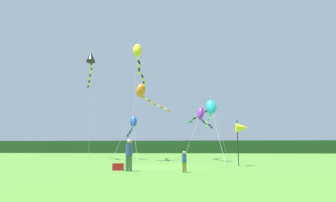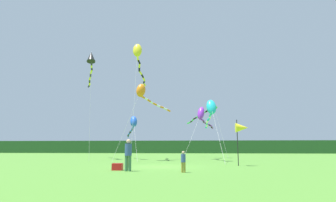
# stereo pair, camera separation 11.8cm
# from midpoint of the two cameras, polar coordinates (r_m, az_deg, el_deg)

# --- Properties ---
(ground_plane) EXTENTS (120.00, 120.00, 0.00)m
(ground_plane) POSITION_cam_midpoint_polar(r_m,az_deg,el_deg) (19.66, -1.82, -13.35)
(ground_plane) COLOR #4C842D
(distant_treeline) EXTENTS (108.00, 3.11, 2.82)m
(distant_treeline) POSITION_cam_midpoint_polar(r_m,az_deg,el_deg) (64.51, 3.15, -9.41)
(distant_treeline) COLOR #234C23
(distant_treeline) RESTS_ON ground
(person_adult) EXTENTS (0.39, 0.39, 1.77)m
(person_adult) POSITION_cam_midpoint_polar(r_m,az_deg,el_deg) (16.00, -8.25, -10.59)
(person_adult) COLOR #3F724C
(person_adult) RESTS_ON ground
(person_child) EXTENTS (0.25, 0.25, 1.12)m
(person_child) POSITION_cam_midpoint_polar(r_m,az_deg,el_deg) (15.08, 3.13, -12.13)
(person_child) COLOR olive
(person_child) RESTS_ON ground
(cooler_box) EXTENTS (0.59, 0.41, 0.40)m
(cooler_box) POSITION_cam_midpoint_polar(r_m,az_deg,el_deg) (16.79, -10.42, -13.18)
(cooler_box) COLOR red
(cooler_box) RESTS_ON ground
(banner_flag_pole) EXTENTS (0.90, 0.70, 3.33)m
(banner_flag_pole) POSITION_cam_midpoint_polar(r_m,az_deg,el_deg) (21.04, 14.82, -5.43)
(banner_flag_pole) COLOR black
(banner_flag_pole) RESTS_ON ground
(kite_blue) EXTENTS (2.99, 8.09, 4.97)m
(kite_blue) POSITION_cam_midpoint_polar(r_m,az_deg,el_deg) (31.46, -7.34, -4.55)
(kite_blue) COLOR #B2B2B2
(kite_blue) RESTS_ON ground
(kite_yellow) EXTENTS (1.12, 11.34, 11.93)m
(kite_yellow) POSITION_cam_midpoint_polar(r_m,az_deg,el_deg) (29.64, -6.24, 9.11)
(kite_yellow) COLOR #B2B2B2
(kite_yellow) RESTS_ON ground
(kite_cyan) EXTENTS (1.23, 9.34, 6.12)m
(kite_cyan) POSITION_cam_midpoint_polar(r_m,az_deg,el_deg) (27.66, 8.66, -1.66)
(kite_cyan) COLOR #B2B2B2
(kite_cyan) RESTS_ON ground
(kite_black) EXTENTS (4.21, 9.26, 12.23)m
(kite_black) POSITION_cam_midpoint_polar(r_m,az_deg,el_deg) (33.52, -15.72, 8.03)
(kite_black) COLOR #B2B2B2
(kite_black) RESTS_ON ground
(kite_purple) EXTENTS (3.56, 8.25, 6.09)m
(kite_purple) POSITION_cam_midpoint_polar(r_m,az_deg,el_deg) (32.05, 6.82, -2.85)
(kite_purple) COLOR #B2B2B2
(kite_purple) RESTS_ON ground
(kite_orange) EXTENTS (4.75, 6.94, 7.94)m
(kite_orange) POSITION_cam_midpoint_polar(r_m,az_deg,el_deg) (28.91, -5.32, 1.77)
(kite_orange) COLOR #B2B2B2
(kite_orange) RESTS_ON ground
(kite_green) EXTENTS (4.95, 8.67, 7.37)m
(kite_green) POSITION_cam_midpoint_polar(r_m,az_deg,el_deg) (37.10, 8.17, -1.59)
(kite_green) COLOR #B2B2B2
(kite_green) RESTS_ON ground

